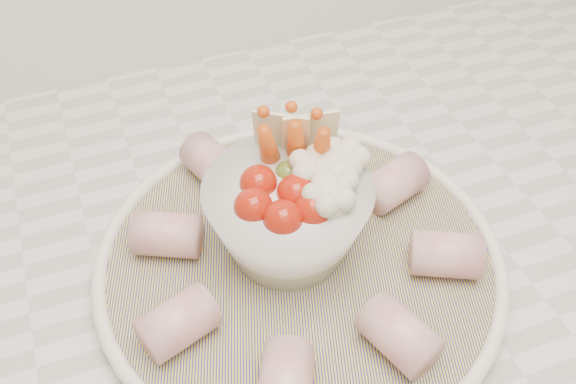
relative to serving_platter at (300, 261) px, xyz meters
name	(u,v)px	position (x,y,z in m)	size (l,w,h in m)	color
serving_platter	(300,261)	(0.00, 0.00, 0.00)	(0.43, 0.43, 0.02)	navy
veggie_bowl	(292,209)	(0.00, 0.02, 0.05)	(0.14, 0.14, 0.12)	white
cured_meat_rolls	(299,244)	(0.00, 0.00, 0.02)	(0.28, 0.30, 0.04)	#BE5663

